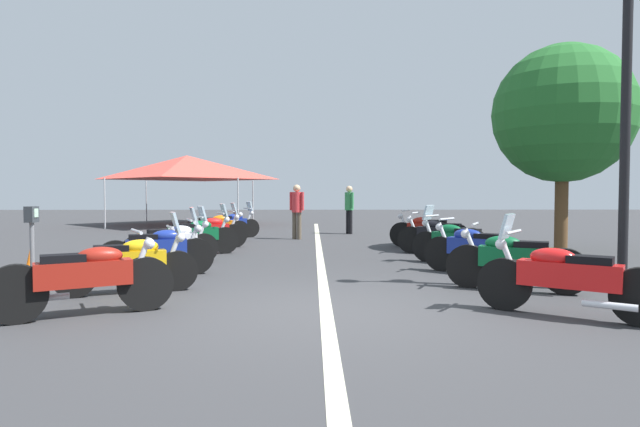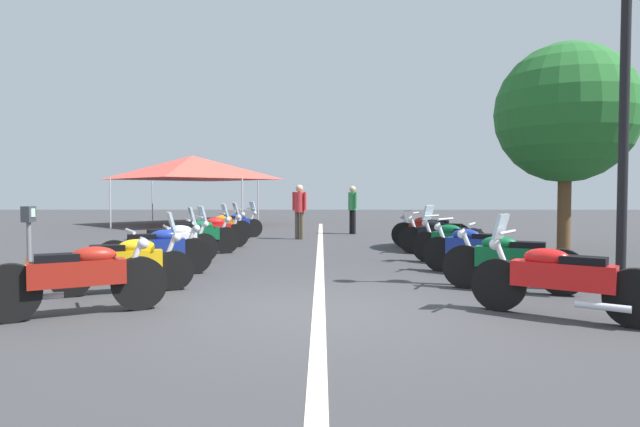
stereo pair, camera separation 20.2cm
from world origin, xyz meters
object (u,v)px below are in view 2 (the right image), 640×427
object	(u,v)px
motorcycle_right_row_3	(456,242)
parking_meter	(29,234)
motorcycle_left_row_3	(172,242)
traffic_cone_1	(28,270)
motorcycle_right_row_5	(430,231)
motorcycle_left_row_0	(80,277)
bystander_0	(353,206)
event_tent	(192,168)
motorcycle_left_row_1	(126,262)
motorcycle_right_row_4	(441,235)
motorcycle_right_row_2	(474,249)
roadside_tree_0	(566,114)
motorcycle_left_row_4	(195,235)
motorcycle_left_row_6	(218,227)
motorcycle_left_row_2	(157,249)
motorcycle_right_row_0	(560,278)
motorcycle_left_row_7	(234,224)
street_lamp_twin_globe	(625,65)
motorcycle_right_row_1	(511,260)
motorcycle_left_row_5	(209,231)
bystander_1	(299,207)

from	to	relation	value
motorcycle_right_row_3	parking_meter	distance (m)	7.72
motorcycle_left_row_3	traffic_cone_1	size ratio (longest dim) A/B	2.93
motorcycle_right_row_5	motorcycle_left_row_0	bearing A→B (deg)	80.50
bystander_0	event_tent	size ratio (longest dim) A/B	0.29
motorcycle_left_row_3	bystander_0	world-z (taller)	bystander_0
traffic_cone_1	event_tent	xyz separation A→B (m)	(16.52, 1.51, 2.36)
motorcycle_left_row_1	motorcycle_right_row_4	distance (m)	7.51
motorcycle_left_row_1	motorcycle_right_row_2	size ratio (longest dim) A/B	1.14
motorcycle_left_row_1	parking_meter	size ratio (longest dim) A/B	1.49
motorcycle_left_row_1	roadside_tree_0	distance (m)	10.95
motorcycle_left_row_4	motorcycle_left_row_6	distance (m)	3.18
motorcycle_right_row_4	motorcycle_left_row_2	bearing A→B (deg)	55.91
motorcycle_left_row_6	motorcycle_right_row_3	size ratio (longest dim) A/B	1.18
motorcycle_left_row_1	motorcycle_right_row_5	xyz separation A→B (m)	(6.37, -5.76, 0.01)
motorcycle_right_row_0	bystander_0	world-z (taller)	bystander_0
motorcycle_left_row_2	motorcycle_left_row_1	bearing A→B (deg)	-107.77
motorcycle_left_row_7	event_tent	distance (m)	8.21
motorcycle_right_row_4	street_lamp_twin_globe	xyz separation A→B (m)	(-4.75, -1.60, 2.88)
motorcycle_left_row_7	motorcycle_left_row_2	bearing A→B (deg)	-120.16
motorcycle_left_row_0	motorcycle_left_row_7	size ratio (longest dim) A/B	1.04
motorcycle_right_row_1	motorcycle_right_row_2	bearing A→B (deg)	-62.34
motorcycle_right_row_5	event_tent	xyz separation A→B (m)	(10.46, 8.88, 2.18)
motorcycle_right_row_1	roadside_tree_0	world-z (taller)	roadside_tree_0
motorcycle_right_row_0	motorcycle_right_row_2	bearing A→B (deg)	-53.89
motorcycle_left_row_0	motorcycle_right_row_2	bearing A→B (deg)	1.32
motorcycle_left_row_3	motorcycle_right_row_2	bearing A→B (deg)	-42.14
motorcycle_left_row_2	motorcycle_left_row_7	distance (m)	7.90
motorcycle_left_row_5	motorcycle_right_row_4	xyz separation A→B (m)	(-1.50, -5.84, -0.00)
motorcycle_left_row_6	bystander_1	distance (m)	2.67
parking_meter	motorcycle_left_row_5	bearing A→B (deg)	81.89
motorcycle_right_row_4	event_tent	world-z (taller)	event_tent
motorcycle_left_row_0	motorcycle_left_row_1	bearing A→B (deg)	60.47
motorcycle_left_row_7	motorcycle_right_row_3	world-z (taller)	motorcycle_right_row_3
motorcycle_left_row_0	motorcycle_right_row_5	bearing A→B (deg)	25.15
traffic_cone_1	roadside_tree_0	xyz separation A→B (m)	(5.25, -10.57, 3.16)
motorcycle_left_row_3	motorcycle_right_row_5	size ratio (longest dim) A/B	0.91
motorcycle_left_row_0	motorcycle_right_row_0	xyz separation A→B (m)	(-0.12, -5.70, 0.01)
motorcycle_left_row_1	motorcycle_right_row_3	xyz separation A→B (m)	(3.15, -5.64, 0.02)
motorcycle_left_row_3	motorcycle_right_row_5	bearing A→B (deg)	-0.56
motorcycle_left_row_7	motorcycle_right_row_1	distance (m)	11.00
event_tent	bystander_1	bearing A→B (deg)	-145.59
motorcycle_right_row_4	motorcycle_left_row_5	bearing A→B (deg)	12.50
motorcycle_right_row_0	event_tent	distance (m)	20.49
motorcycle_left_row_0	motorcycle_left_row_6	bearing A→B (deg)	62.83
motorcycle_right_row_2	bystander_1	world-z (taller)	bystander_1
motorcycle_left_row_7	street_lamp_twin_globe	bearing A→B (deg)	-81.87
parking_meter	event_tent	xyz separation A→B (m)	(17.24, 1.93, 1.75)
motorcycle_left_row_2	motorcycle_left_row_3	world-z (taller)	motorcycle_left_row_2
motorcycle_left_row_6	motorcycle_right_row_4	distance (m)	6.73
motorcycle_left_row_0	motorcycle_left_row_4	bearing A→B (deg)	62.67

